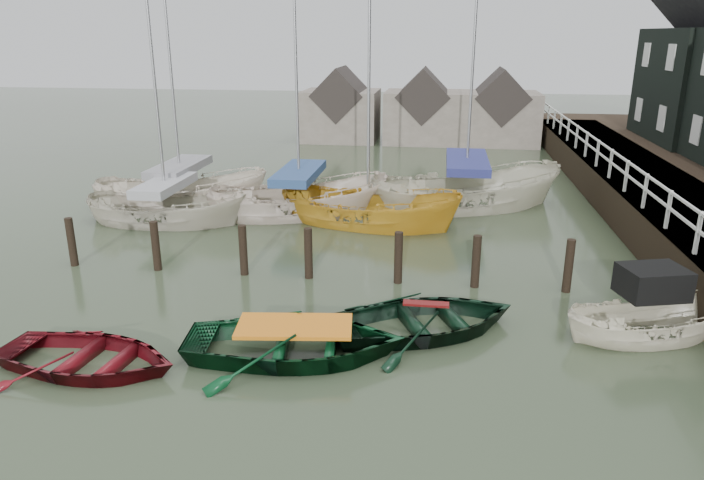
% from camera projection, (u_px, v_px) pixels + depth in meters
% --- Properties ---
extents(ground, '(120.00, 120.00, 0.00)m').
position_uv_depth(ground, '(334.00, 330.00, 13.94)').
color(ground, '#2D3823').
rests_on(ground, ground).
extents(pier, '(3.04, 32.00, 2.70)m').
position_uv_depth(pier, '(650.00, 201.00, 21.84)').
color(pier, black).
rests_on(pier, ground).
extents(mooring_pilings, '(13.72, 0.22, 1.80)m').
position_uv_depth(mooring_pilings, '(312.00, 261.00, 16.75)').
color(mooring_pilings, black).
rests_on(mooring_pilings, ground).
extents(far_sheds, '(14.00, 4.08, 4.39)m').
position_uv_depth(far_sheds, '(420.00, 111.00, 37.68)').
color(far_sheds, '#665B51').
rests_on(far_sheds, ground).
extents(rowboat_red, '(3.94, 3.00, 0.76)m').
position_uv_depth(rowboat_red, '(89.00, 368.00, 12.35)').
color(rowboat_red, '#570C12').
rests_on(rowboat_red, ground).
extents(rowboat_green, '(4.81, 3.70, 0.92)m').
position_uv_depth(rowboat_green, '(296.00, 356.00, 12.82)').
color(rowboat_green, '#083217').
rests_on(rowboat_green, ground).
extents(rowboat_dkgreen, '(5.08, 4.45, 0.87)m').
position_uv_depth(rowboat_dkgreen, '(425.00, 332.00, 13.86)').
color(rowboat_dkgreen, black).
rests_on(rowboat_dkgreen, ground).
extents(motorboat, '(4.04, 2.41, 2.27)m').
position_uv_depth(motorboat, '(648.00, 332.00, 13.59)').
color(motorboat, silver).
rests_on(motorboat, ground).
extents(sailboat_a, '(5.78, 2.26, 10.96)m').
position_uv_depth(sailboat_a, '(168.00, 221.00, 21.84)').
color(sailboat_a, '#BDB6A2').
rests_on(sailboat_a, ground).
extents(sailboat_b, '(7.07, 4.64, 11.50)m').
position_uv_depth(sailboat_b, '(300.00, 213.00, 22.86)').
color(sailboat_b, beige).
rests_on(sailboat_b, ground).
extents(sailboat_c, '(6.97, 3.99, 9.99)m').
position_uv_depth(sailboat_c, '(368.00, 223.00, 21.77)').
color(sailboat_c, gold).
rests_on(sailboat_c, ground).
extents(sailboat_d, '(8.10, 5.25, 13.26)m').
position_uv_depth(sailboat_d, '(465.00, 205.00, 23.82)').
color(sailboat_d, beige).
rests_on(sailboat_d, ground).
extents(sailboat_e, '(6.90, 4.02, 10.08)m').
position_uv_depth(sailboat_e, '(183.00, 204.00, 24.01)').
color(sailboat_e, beige).
rests_on(sailboat_e, ground).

